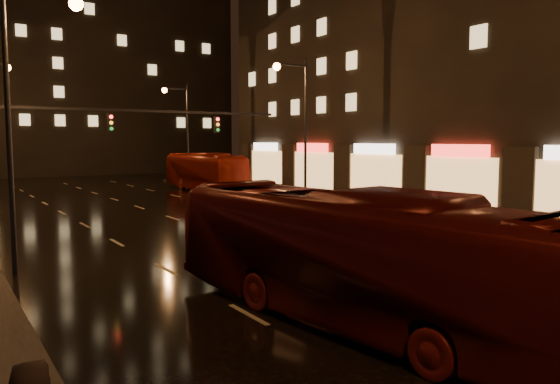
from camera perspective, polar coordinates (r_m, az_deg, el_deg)
name	(u,v)px	position (r m, az deg, el deg)	size (l,w,h in m)	color
ground	(186,222)	(30.95, -9.83, -3.13)	(140.00, 140.00, 0.00)	black
sidewalk_right	(423,213)	(34.67, 14.69, -2.18)	(7.00, 70.00, 0.15)	#38332D
building_right	(490,7)	(48.35, 21.11, 17.55)	(18.00, 50.00, 30.00)	black
building_distant	(61,41)	(82.86, -21.96, 14.40)	(44.00, 16.00, 36.00)	black
traffic_signal	(90,137)	(29.02, -19.26, 5.46)	(15.31, 0.32, 6.20)	black
railing_right	(350,199)	(34.46, 7.32, -0.72)	(0.05, 56.00, 1.00)	#99999E
bus_red	(355,257)	(13.78, 7.85, -6.70)	(2.84, 12.13, 3.38)	#570F0C
bus_curb	(205,172)	(49.74, -7.87, 2.10)	(2.87, 12.27, 3.42)	#AB2311
taxi_near	(304,229)	(23.81, 2.51, -3.85)	(1.73, 4.30, 1.46)	orange
taxi_far	(370,222)	(26.98, 9.42, -3.15)	(1.61, 3.97, 1.15)	orange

